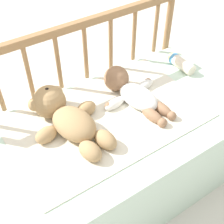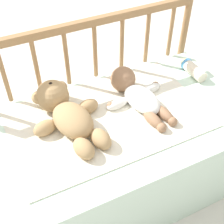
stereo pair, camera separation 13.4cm
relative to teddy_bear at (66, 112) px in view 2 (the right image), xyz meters
name	(u,v)px [view 2 (the right image)]	position (x,y,z in m)	size (l,w,h in m)	color
ground_plane	(113,184)	(0.18, -0.10, -0.53)	(12.00, 12.00, 0.00)	silver
crib_mattress	(113,157)	(0.18, -0.10, -0.30)	(1.26, 0.67, 0.47)	silver
crib_rail	(82,64)	(0.18, 0.25, 0.03)	(1.26, 0.04, 0.80)	#997047
blanket	(108,117)	(0.17, -0.06, -0.06)	(0.86, 0.54, 0.01)	silver
teddy_bear	(66,112)	(0.00, 0.00, 0.00)	(0.33, 0.45, 0.15)	tan
baby	(137,94)	(0.34, -0.01, -0.02)	(0.32, 0.41, 0.12)	white
baby_bottle	(192,69)	(0.71, 0.05, -0.03)	(0.06, 0.18, 0.06)	#F4E5CC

